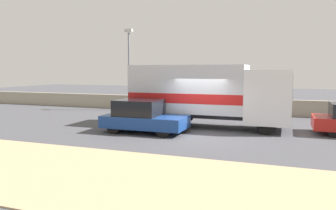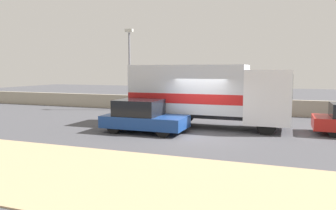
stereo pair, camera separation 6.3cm
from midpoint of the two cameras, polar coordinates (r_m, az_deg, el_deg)
name	(u,v)px [view 1 (the left image)]	position (r m, az deg, el deg)	size (l,w,h in m)	color
ground_plane	(195,134)	(14.99, 4.65, -5.12)	(80.00, 80.00, 0.00)	#47474C
dirt_shoulder_foreground	(131,179)	(9.03, -6.69, -12.68)	(60.00, 5.10, 0.04)	tan
stone_wall_backdrop	(225,106)	(22.36, 9.88, -0.11)	(60.00, 0.35, 1.04)	#A39984
street_lamp	(129,63)	(23.79, -6.88, 7.34)	(0.56, 0.28, 5.80)	slate
box_truck	(206,93)	(16.70, 6.60, 2.13)	(7.92, 2.37, 3.16)	silver
car_hatchback	(143,116)	(15.41, -4.52, -1.99)	(3.91, 1.89, 1.53)	navy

